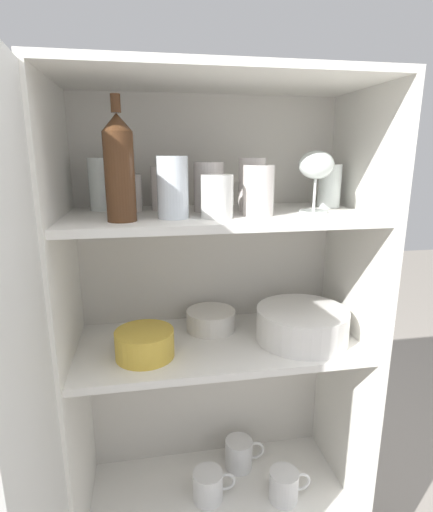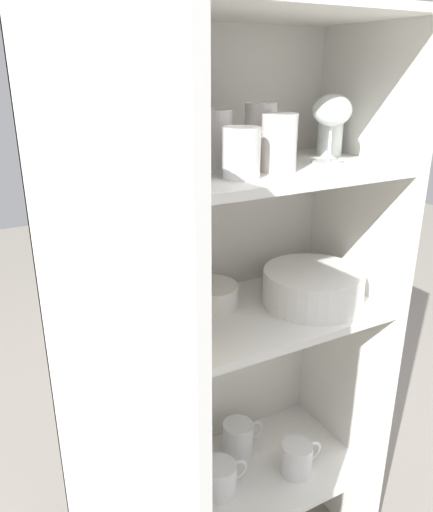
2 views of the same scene
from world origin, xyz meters
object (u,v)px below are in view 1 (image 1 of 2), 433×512
serving_bowl_small (211,319)px  mixing_bowl_large (145,342)px  plate_stack_white (302,324)px  coffee_mug_primary (209,485)px  wine_bottle (119,168)px

serving_bowl_small → mixing_bowl_large: bearing=-145.6°
mixing_bowl_large → plate_stack_white: bearing=2.9°
mixing_bowl_large → coffee_mug_primary: mixing_bowl_large is taller
serving_bowl_small → coffee_mug_primary: bearing=-104.1°
wine_bottle → plate_stack_white: size_ratio=1.06×
serving_bowl_small → coffee_mug_primary: serving_bowl_small is taller
wine_bottle → coffee_mug_primary: size_ratio=2.05×
coffee_mug_primary → wine_bottle: bearing=-163.2°
wine_bottle → mixing_bowl_large: 0.44m
wine_bottle → coffee_mug_primary: bearing=16.8°
mixing_bowl_large → coffee_mug_primary: size_ratio=1.15×
wine_bottle → serving_bowl_small: wine_bottle is taller
serving_bowl_small → wine_bottle: bearing=-144.0°
wine_bottle → serving_bowl_small: size_ratio=1.86×
wine_bottle → serving_bowl_small: 0.53m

